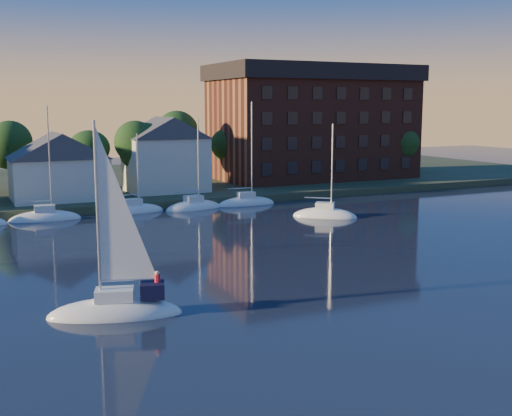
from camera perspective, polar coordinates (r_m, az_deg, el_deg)
ground at (r=31.18m, az=11.71°, el=-14.19°), size 260.00×260.00×0.00m
shoreline_land at (r=99.99m, az=-15.14°, el=1.74°), size 160.00×50.00×2.00m
wooden_dock at (r=77.68m, az=-12.05°, el=-0.18°), size 120.00×3.00×1.00m
clubhouse_centre at (r=80.82m, az=-17.15°, el=3.64°), size 11.55×8.40×8.08m
clubhouse_east at (r=85.81m, az=-8.07°, el=4.83°), size 10.50×8.40×9.80m
condo_block at (r=101.71m, az=5.08°, el=7.67°), size 31.00×17.00×17.40m
tree_line at (r=88.03m, az=-12.62°, el=5.57°), size 93.40×5.40×8.90m
moored_fleet at (r=72.90m, az=-20.69°, el=-1.09°), size 63.50×2.40×12.05m
hero_sailboat at (r=38.92m, az=-12.23°, el=-8.59°), size 8.27×4.68×12.54m
drifting_sailboat_right at (r=71.48m, az=6.13°, el=-0.74°), size 7.09×6.33×11.39m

